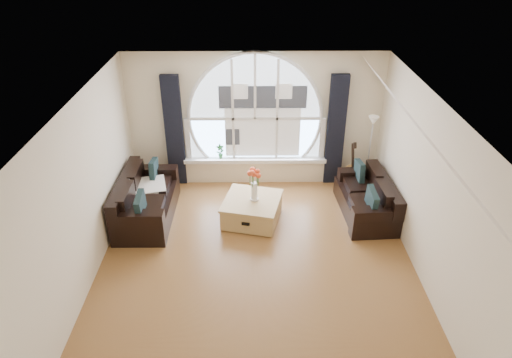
{
  "coord_description": "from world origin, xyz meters",
  "views": [
    {
      "loc": [
        -0.07,
        -5.71,
        4.81
      ],
      "look_at": [
        0.0,
        0.9,
        1.05
      ],
      "focal_mm": 32.15,
      "sensor_mm": 36.0,
      "label": 1
    }
  ],
  "objects_px": {
    "sofa_right": "(367,195)",
    "guitar": "(351,164)",
    "vase_flowers": "(254,181)",
    "floor_lamp": "(369,155)",
    "sofa_left": "(146,199)",
    "coffee_chest": "(252,209)",
    "potted_plant": "(220,151)"
  },
  "relations": [
    {
      "from": "sofa_left",
      "to": "vase_flowers",
      "type": "relative_size",
      "value": 2.61
    },
    {
      "from": "sofa_left",
      "to": "guitar",
      "type": "distance_m",
      "value": 4.05
    },
    {
      "from": "vase_flowers",
      "to": "guitar",
      "type": "height_order",
      "value": "vase_flowers"
    },
    {
      "from": "floor_lamp",
      "to": "guitar",
      "type": "distance_m",
      "value": 0.41
    },
    {
      "from": "sofa_right",
      "to": "sofa_left",
      "type": "bearing_deg",
      "value": 177.52
    },
    {
      "from": "floor_lamp",
      "to": "potted_plant",
      "type": "height_order",
      "value": "floor_lamp"
    },
    {
      "from": "sofa_left",
      "to": "coffee_chest",
      "type": "bearing_deg",
      "value": -3.12
    },
    {
      "from": "sofa_right",
      "to": "vase_flowers",
      "type": "height_order",
      "value": "vase_flowers"
    },
    {
      "from": "sofa_left",
      "to": "coffee_chest",
      "type": "relative_size",
      "value": 1.87
    },
    {
      "from": "floor_lamp",
      "to": "guitar",
      "type": "relative_size",
      "value": 1.51
    },
    {
      "from": "sofa_right",
      "to": "coffee_chest",
      "type": "xyz_separation_m",
      "value": [
        -2.1,
        -0.19,
        -0.16
      ]
    },
    {
      "from": "sofa_right",
      "to": "coffee_chest",
      "type": "relative_size",
      "value": 1.67
    },
    {
      "from": "vase_flowers",
      "to": "guitar",
      "type": "relative_size",
      "value": 0.66
    },
    {
      "from": "floor_lamp",
      "to": "sofa_right",
      "type": "bearing_deg",
      "value": -102.25
    },
    {
      "from": "sofa_left",
      "to": "sofa_right",
      "type": "relative_size",
      "value": 1.12
    },
    {
      "from": "sofa_left",
      "to": "floor_lamp",
      "type": "distance_m",
      "value": 4.32
    },
    {
      "from": "sofa_right",
      "to": "guitar",
      "type": "relative_size",
      "value": 1.54
    },
    {
      "from": "floor_lamp",
      "to": "vase_flowers",
      "type": "bearing_deg",
      "value": -155.06
    },
    {
      "from": "sofa_right",
      "to": "coffee_chest",
      "type": "height_order",
      "value": "sofa_right"
    },
    {
      "from": "vase_flowers",
      "to": "floor_lamp",
      "type": "height_order",
      "value": "floor_lamp"
    },
    {
      "from": "sofa_left",
      "to": "potted_plant",
      "type": "bearing_deg",
      "value": 46.14
    },
    {
      "from": "potted_plant",
      "to": "vase_flowers",
      "type": "bearing_deg",
      "value": -64.42
    },
    {
      "from": "floor_lamp",
      "to": "potted_plant",
      "type": "relative_size",
      "value": 5.25
    },
    {
      "from": "floor_lamp",
      "to": "potted_plant",
      "type": "xyz_separation_m",
      "value": [
        -2.93,
        0.38,
        -0.1
      ]
    },
    {
      "from": "vase_flowers",
      "to": "floor_lamp",
      "type": "xyz_separation_m",
      "value": [
        2.25,
        1.04,
        -0.03
      ]
    },
    {
      "from": "sofa_right",
      "to": "potted_plant",
      "type": "bearing_deg",
      "value": 152.19
    },
    {
      "from": "sofa_left",
      "to": "guitar",
      "type": "height_order",
      "value": "guitar"
    },
    {
      "from": "coffee_chest",
      "to": "guitar",
      "type": "xyz_separation_m",
      "value": [
        2.0,
        1.17,
        0.29
      ]
    },
    {
      "from": "vase_flowers",
      "to": "sofa_left",
      "type": "bearing_deg",
      "value": 176.68
    },
    {
      "from": "coffee_chest",
      "to": "floor_lamp",
      "type": "height_order",
      "value": "floor_lamp"
    },
    {
      "from": "coffee_chest",
      "to": "floor_lamp",
      "type": "relative_size",
      "value": 0.61
    },
    {
      "from": "vase_flowers",
      "to": "guitar",
      "type": "xyz_separation_m",
      "value": [
        1.96,
        1.17,
        -0.3
      ]
    }
  ]
}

